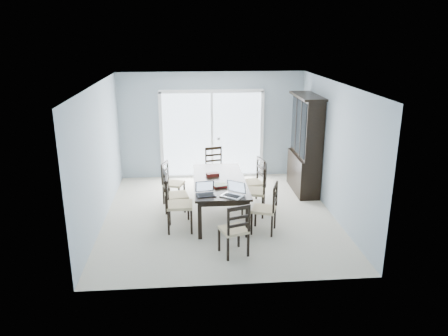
# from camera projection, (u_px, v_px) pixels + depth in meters

# --- Properties ---
(floor) EXTENTS (5.00, 5.00, 0.00)m
(floor) POSITION_uv_depth(u_px,v_px,m) (220.00, 215.00, 8.72)
(floor) COLOR beige
(floor) RESTS_ON ground
(ceiling) EXTENTS (5.00, 5.00, 0.00)m
(ceiling) POSITION_uv_depth(u_px,v_px,m) (219.00, 84.00, 7.94)
(ceiling) COLOR white
(ceiling) RESTS_ON back_wall
(back_wall) EXTENTS (4.50, 0.02, 2.60)m
(back_wall) POSITION_uv_depth(u_px,v_px,m) (212.00, 125.00, 10.70)
(back_wall) COLOR #92A3AF
(back_wall) RESTS_ON floor
(wall_left) EXTENTS (0.02, 5.00, 2.60)m
(wall_left) POSITION_uv_depth(u_px,v_px,m) (99.00, 155.00, 8.15)
(wall_left) COLOR #92A3AF
(wall_left) RESTS_ON floor
(wall_right) EXTENTS (0.02, 5.00, 2.60)m
(wall_right) POSITION_uv_depth(u_px,v_px,m) (334.00, 150.00, 8.51)
(wall_right) COLOR #92A3AF
(wall_right) RESTS_ON floor
(balcony) EXTENTS (4.50, 2.00, 0.10)m
(balcony) POSITION_uv_depth(u_px,v_px,m) (210.00, 166.00, 12.06)
(balcony) COLOR gray
(balcony) RESTS_ON ground
(railing) EXTENTS (4.50, 0.06, 1.10)m
(railing) POSITION_uv_depth(u_px,v_px,m) (208.00, 136.00, 12.83)
(railing) COLOR #99999E
(railing) RESTS_ON balcony
(dining_table) EXTENTS (1.00, 2.20, 0.75)m
(dining_table) POSITION_uv_depth(u_px,v_px,m) (219.00, 183.00, 8.52)
(dining_table) COLOR black
(dining_table) RESTS_ON floor
(china_hutch) EXTENTS (0.50, 1.38, 2.20)m
(china_hutch) POSITION_uv_depth(u_px,v_px,m) (305.00, 145.00, 9.75)
(china_hutch) COLOR black
(china_hutch) RESTS_ON floor
(sliding_door) EXTENTS (2.52, 0.05, 2.18)m
(sliding_door) POSITION_uv_depth(u_px,v_px,m) (212.00, 134.00, 10.75)
(sliding_door) COLOR silver
(sliding_door) RESTS_ON floor
(chair_left_near) EXTENTS (0.47, 0.46, 1.21)m
(chair_left_near) POSITION_uv_depth(u_px,v_px,m) (174.00, 198.00, 7.89)
(chair_left_near) COLOR black
(chair_left_near) RESTS_ON floor
(chair_left_mid) EXTENTS (0.50, 0.49, 1.12)m
(chair_left_mid) POSITION_uv_depth(u_px,v_px,m) (171.00, 189.00, 8.43)
(chair_left_mid) COLOR black
(chair_left_mid) RESTS_ON floor
(chair_left_far) EXTENTS (0.49, 0.49, 1.02)m
(chair_left_far) POSITION_uv_depth(u_px,v_px,m) (170.00, 178.00, 9.25)
(chair_left_far) COLOR black
(chair_left_far) RESTS_ON floor
(chair_right_near) EXTENTS (0.53, 0.52, 1.08)m
(chair_right_near) POSITION_uv_depth(u_px,v_px,m) (269.00, 203.00, 7.82)
(chair_right_near) COLOR black
(chair_right_near) RESTS_ON floor
(chair_right_mid) EXTENTS (0.55, 0.54, 1.18)m
(chair_right_mid) POSITION_uv_depth(u_px,v_px,m) (259.00, 185.00, 8.58)
(chair_right_mid) COLOR black
(chair_right_mid) RESTS_ON floor
(chair_right_far) EXTENTS (0.52, 0.51, 1.13)m
(chair_right_far) POSITION_uv_depth(u_px,v_px,m) (256.00, 176.00, 9.18)
(chair_right_far) COLOR black
(chair_right_far) RESTS_ON floor
(chair_end_near) EXTENTS (0.51, 0.52, 1.06)m
(chair_end_near) POSITION_uv_depth(u_px,v_px,m) (236.00, 225.00, 6.97)
(chair_end_near) COLOR black
(chair_end_near) RESTS_ON floor
(chair_end_far) EXTENTS (0.50, 0.51, 1.10)m
(chair_end_far) POSITION_uv_depth(u_px,v_px,m) (215.00, 163.00, 10.13)
(chair_end_far) COLOR black
(chair_end_far) RESTS_ON floor
(laptop_dark) EXTENTS (0.36, 0.28, 0.23)m
(laptop_dark) POSITION_uv_depth(u_px,v_px,m) (206.00, 192.00, 7.67)
(laptop_dark) COLOR black
(laptop_dark) RESTS_ON dining_table
(laptop_silver) EXTENTS (0.45, 0.42, 0.25)m
(laptop_silver) POSITION_uv_depth(u_px,v_px,m) (232.00, 193.00, 7.62)
(laptop_silver) COLOR silver
(laptop_silver) RESTS_ON dining_table
(book_stack) EXTENTS (0.31, 0.27, 0.04)m
(book_stack) POSITION_uv_depth(u_px,v_px,m) (220.00, 185.00, 8.12)
(book_stack) COLOR maroon
(book_stack) RESTS_ON dining_table
(cell_phone) EXTENTS (0.11, 0.05, 0.01)m
(cell_phone) POSITION_uv_depth(u_px,v_px,m) (231.00, 193.00, 7.77)
(cell_phone) COLOR black
(cell_phone) RESTS_ON dining_table
(game_box) EXTENTS (0.27, 0.18, 0.06)m
(game_box) POSITION_uv_depth(u_px,v_px,m) (213.00, 175.00, 8.70)
(game_box) COLOR #4F0F10
(game_box) RESTS_ON dining_table
(hot_tub) EXTENTS (2.17, 2.00, 1.00)m
(hot_tub) POSITION_uv_depth(u_px,v_px,m) (187.00, 148.00, 11.81)
(hot_tub) COLOR maroon
(hot_tub) RESTS_ON balcony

